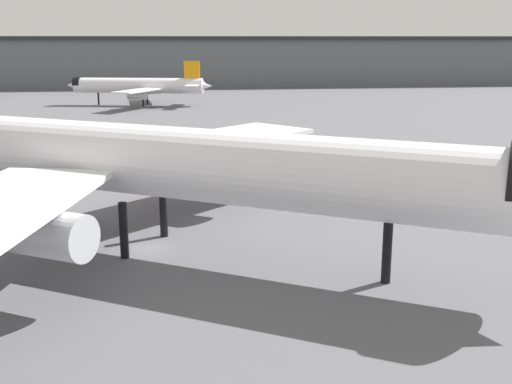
# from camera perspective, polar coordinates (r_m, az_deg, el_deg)

# --- Properties ---
(ground) EXTENTS (900.00, 900.00, 0.00)m
(ground) POSITION_cam_1_polar(r_m,az_deg,el_deg) (50.60, -10.02, -5.23)
(ground) COLOR #56565B
(airliner_near_gate) EXTENTS (56.62, 50.79, 16.05)m
(airliner_near_gate) POSITION_cam_1_polar(r_m,az_deg,el_deg) (48.28, -8.29, 2.61)
(airliner_near_gate) COLOR white
(airliner_near_gate) RESTS_ON ground
(airliner_far_taxiway) EXTENTS (37.52, 34.03, 11.03)m
(airliner_far_taxiway) POSITION_cam_1_polar(r_m,az_deg,el_deg) (160.06, -10.76, 9.61)
(airliner_far_taxiway) COLOR white
(airliner_far_taxiway) RESTS_ON ground
(terminal_building) EXTENTS (241.67, 50.35, 27.83)m
(terminal_building) POSITION_cam_1_polar(r_m,az_deg,el_deg) (224.85, -0.48, 12.05)
(terminal_building) COLOR slate
(terminal_building) RESTS_ON ground
(traffic_cone_near_nose) EXTENTS (0.61, 0.61, 0.76)m
(traffic_cone_near_nose) POSITION_cam_1_polar(r_m,az_deg,el_deg) (77.64, 7.28, 1.93)
(traffic_cone_near_nose) COLOR #F2600C
(traffic_cone_near_nose) RESTS_ON ground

